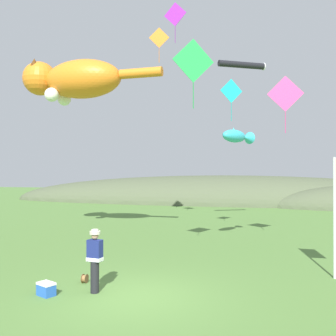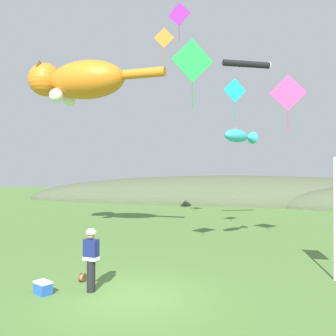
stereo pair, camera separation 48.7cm
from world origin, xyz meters
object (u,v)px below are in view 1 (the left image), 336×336
Objects in this scene: kite_diamond_violet at (175,15)px; kite_diamond_green at (193,61)px; kite_spool at (85,278)px; kite_giant_cat at (74,80)px; kite_diamond_orange at (159,38)px; kite_diamond_pink at (285,94)px; kite_diamond_teal at (231,91)px; festival_attendant at (95,259)px; kite_fish_windsock at (237,136)px; kite_tube_streamer at (242,65)px; picnic_cooler at (46,289)px.

kite_diamond_violet is 0.90× the size of kite_diamond_green.
kite_spool is 11.32m from kite_giant_cat.
kite_diamond_orange is 0.89× the size of kite_diamond_pink.
kite_diamond_teal reaches higher than kite_diamond_pink.
kite_diamond_teal is (7.92, 1.20, -0.72)m from kite_giant_cat.
kite_diamond_orange reaches higher than festival_attendant.
kite_spool is at bearing -95.12° from kite_diamond_violet.
kite_fish_windsock is 8.31m from kite_diamond_violet.
kite_giant_cat is 6.48m from kite_diamond_orange.
kite_tube_streamer is at bearing 109.84° from kite_diamond_pink.
kite_tube_streamer is 5.34m from kite_diamond_orange.
festival_attendant is at bearing -130.38° from kite_diamond_pink.
festival_attendant is 0.23× the size of kite_giant_cat.
kite_diamond_orange is (-1.34, 12.10, 10.52)m from festival_attendant.
kite_spool is 0.13× the size of kite_diamond_orange.
kite_giant_cat is at bearing -155.94° from kite_diamond_violet.
festival_attendant is 0.74× the size of kite_diamond_pink.
festival_attendant is 6.53× the size of kite_spool.
kite_diamond_violet reaches higher than festival_attendant.
kite_fish_windsock reaches higher than festival_attendant.
kite_tube_streamer reaches higher than picnic_cooler.
picnic_cooler is 10.01m from kite_fish_windsock.
picnic_cooler is 16.95m from kite_diamond_orange.
kite_tube_streamer is 1.11× the size of kite_diamond_green.
kite_diamond_green is 1.14× the size of kite_diamond_orange.
kite_diamond_orange is at bearing 145.10° from kite_diamond_teal.
kite_diamond_violet reaches higher than kite_spool.
picnic_cooler is 0.27× the size of kite_diamond_orange.
kite_diamond_violet is 8.26m from kite_diamond_pink.
picnic_cooler is at bearing -66.90° from kite_giant_cat.
kite_tube_streamer is 4.70m from kite_diamond_violet.
kite_diamond_orange is (-0.65, 11.33, 11.34)m from kite_spool.
kite_diamond_green is at bearing 53.74° from festival_attendant.
kite_diamond_orange is at bearing 123.96° from kite_diamond_violet.
picnic_cooler is 0.28× the size of kite_diamond_teal.
festival_attendant is 11.53m from kite_giant_cat.
kite_spool is (-0.68, 0.77, -0.82)m from festival_attendant.
kite_tube_streamer reaches higher than kite_giant_cat.
kite_spool is at bearing -59.90° from kite_giant_cat.
kite_giant_cat is at bearing 121.38° from festival_attendant.
picnic_cooler is at bearing -133.65° from kite_diamond_green.
kite_diamond_pink is (5.44, -3.35, -5.23)m from kite_diamond_violet.
kite_spool is 0.11× the size of kite_diamond_green.
kite_spool is 0.13× the size of kite_fish_windsock.
kite_diamond_violet is at bearing -56.04° from kite_diamond_orange.
festival_attendant is at bearing -58.62° from kite_giant_cat.
kite_giant_cat is (-4.72, 7.75, 7.12)m from festival_attendant.
picnic_cooler is at bearing -110.95° from kite_tube_streamer.
kite_giant_cat is at bearing 173.44° from kite_diamond_pink.
kite_diamond_teal is (4.38, 9.48, 7.18)m from picnic_cooler.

